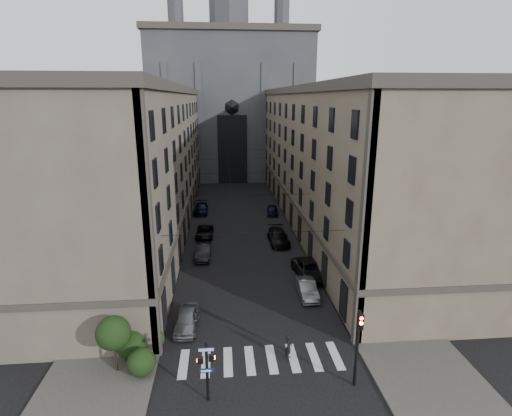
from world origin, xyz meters
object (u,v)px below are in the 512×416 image
object	(u,v)px
car_right_near	(307,289)
car_right_midfar	(278,237)
car_right_midnear	(310,270)
car_left_far	(201,208)
traffic_light_right	(358,340)
gothic_tower	(230,96)
pedestrian	(289,347)
pedestrian_signal_left	(207,367)
car_right_far	(272,210)
car_left_near	(187,319)
car_left_midnear	(203,251)
car_left_midfar	(205,232)

from	to	relation	value
car_right_near	car_right_midfar	distance (m)	13.78
car_right_midnear	car_right_midfar	world-z (taller)	car_right_midfar
car_left_far	car_right_midnear	bearing A→B (deg)	-62.87
car_left_far	car_right_near	bearing A→B (deg)	-68.14
traffic_light_right	car_right_midfar	xyz separation A→B (m)	(-1.18, 25.60, -2.47)
gothic_tower	pedestrian	distance (m)	72.05
gothic_tower	pedestrian_signal_left	world-z (taller)	gothic_tower
car_left_far	pedestrian_signal_left	bearing A→B (deg)	-86.03
car_right_near	pedestrian_signal_left	bearing A→B (deg)	-125.18
pedestrian	pedestrian_signal_left	bearing A→B (deg)	146.14
traffic_light_right	car_right_midfar	distance (m)	25.75
car_left_far	car_right_far	bearing A→B (deg)	-7.91
car_left_near	gothic_tower	bearing A→B (deg)	88.72
car_right_far	car_right_near	bearing A→B (deg)	-84.72
car_right_far	traffic_light_right	bearing A→B (deg)	-83.76
car_right_midfar	pedestrian	world-z (taller)	pedestrian
car_left_midnear	traffic_light_right	bearing A→B (deg)	-63.96
car_left_near	car_right_midnear	distance (m)	14.21
car_left_far	car_left_midnear	bearing A→B (deg)	-85.83
car_right_far	car_left_midfar	bearing A→B (deg)	-130.81
gothic_tower	car_left_midfar	xyz separation A→B (m)	(-4.73, -44.35, -17.15)
car_right_midnear	car_right_midfar	distance (m)	10.00
car_left_midfar	car_right_far	bearing A→B (deg)	44.97
gothic_tower	car_left_near	xyz separation A→B (m)	(-5.37, -65.53, -17.05)
pedestrian_signal_left	car_right_far	distance (m)	39.60
car_left_midnear	car_left_far	distance (m)	18.24
car_left_near	car_right_far	xyz separation A→B (m)	(10.65, 30.65, -0.06)
car_left_midfar	pedestrian_signal_left	bearing A→B (deg)	-86.09
car_right_midfar	car_right_far	bearing A→B (deg)	85.15
car_left_midnear	car_right_near	xyz separation A→B (m)	(9.69, -9.80, -0.05)
gothic_tower	car_right_near	distance (m)	63.74
car_left_midnear	car_right_midnear	distance (m)	12.33
car_left_near	car_left_far	distance (m)	32.35
car_right_near	gothic_tower	bearing A→B (deg)	94.52
car_left_midnear	pedestrian	xyz separation A→B (m)	(6.55, -18.62, 0.15)
gothic_tower	car_right_midfar	world-z (taller)	gothic_tower
car_right_far	car_right_midnear	bearing A→B (deg)	-81.89
car_left_far	car_left_midfar	bearing A→B (deg)	-84.23
car_left_near	traffic_light_right	bearing A→B (deg)	-30.97
pedestrian_signal_left	car_left_midfar	world-z (taller)	pedestrian_signal_left
car_left_midnear	car_left_far	size ratio (longest dim) A/B	0.90
gothic_tower	pedestrian_signal_left	size ratio (longest dim) A/B	14.50
pedestrian_signal_left	car_left_far	xyz separation A→B (m)	(-2.16, 40.27, -1.57)
traffic_light_right	car_left_near	xyz separation A→B (m)	(-10.97, 7.50, -2.54)
car_right_midnear	car_right_far	bearing A→B (deg)	85.80
gothic_tower	pedestrian	xyz separation A→B (m)	(1.91, -70.02, -16.88)
car_left_far	pedestrian	size ratio (longest dim) A/B	2.82
car_left_far	pedestrian	world-z (taller)	pedestrian
traffic_light_right	car_left_midfar	bearing A→B (deg)	109.80
car_right_midfar	car_right_near	bearing A→B (deg)	-88.30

